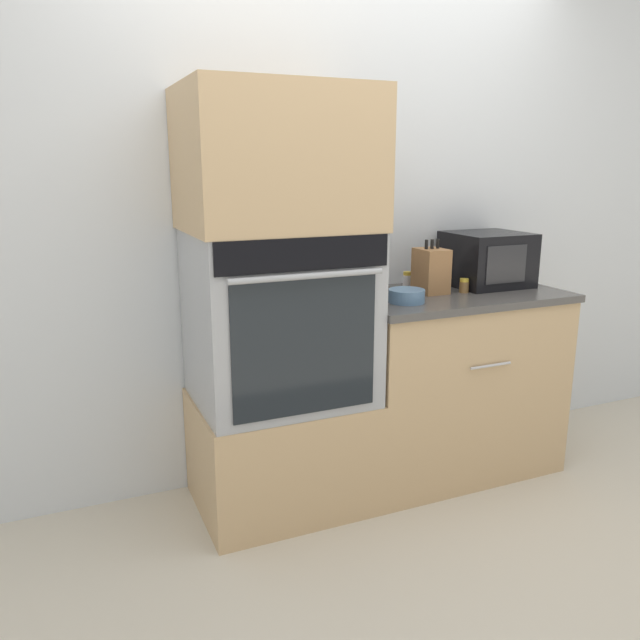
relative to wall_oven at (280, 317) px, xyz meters
The scene contains 12 objects.
ground_plane 1.01m from the wall_oven, 37.99° to the right, with size 12.00×12.00×0.00m, color beige.
wall_back 0.62m from the wall_oven, 41.30° to the left, with size 8.00×0.05×2.50m.
oven_cabinet_base 0.63m from the wall_oven, 90.00° to the left, with size 0.76×0.60×0.51m.
wall_oven is the anchor object (origin of this frame).
oven_cabinet_upper 0.66m from the wall_oven, 90.00° to the left, with size 0.76×0.60×0.57m.
counter_unit 0.99m from the wall_oven, ahead, with size 1.06×0.63×0.92m.
microwave 1.17m from the wall_oven, ahead, with size 0.38×0.36×0.27m.
knife_block 0.80m from the wall_oven, ahead, with size 0.13×0.16×0.26m.
bowl 0.58m from the wall_oven, 10.79° to the right, with size 0.16×0.16×0.06m.
condiment_jar_near 0.94m from the wall_oven, ahead, with size 0.05×0.05×0.07m.
condiment_jar_mid 0.86m from the wall_oven, 10.40° to the left, with size 0.05×0.05×0.11m.
condiment_jar_far 0.79m from the wall_oven, 15.34° to the left, with size 0.05×0.05×0.08m.
Camera 1 is at (-1.26, -2.17, 1.52)m, focal length 35.00 mm.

